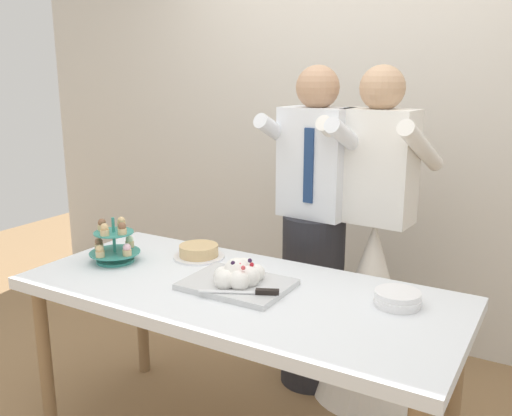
# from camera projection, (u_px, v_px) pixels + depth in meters

# --- Properties ---
(rear_wall) EXTENTS (5.20, 0.10, 2.90)m
(rear_wall) POSITION_uv_depth(u_px,v_px,m) (365.00, 102.00, 3.29)
(rear_wall) COLOR beige
(rear_wall) RESTS_ON ground_plane
(dessert_table) EXTENTS (1.80, 0.80, 0.78)m
(dessert_table) POSITION_uv_depth(u_px,v_px,m) (237.00, 304.00, 2.26)
(dessert_table) COLOR silver
(dessert_table) RESTS_ON ground_plane
(cupcake_stand) EXTENTS (0.23, 0.23, 0.21)m
(cupcake_stand) POSITION_uv_depth(u_px,v_px,m) (114.00, 244.00, 2.52)
(cupcake_stand) COLOR teal
(cupcake_stand) RESTS_ON dessert_table
(main_cake_tray) EXTENTS (0.42, 0.33, 0.12)m
(main_cake_tray) POSITION_uv_depth(u_px,v_px,m) (238.00, 278.00, 2.23)
(main_cake_tray) COLOR silver
(main_cake_tray) RESTS_ON dessert_table
(plate_stack) EXTENTS (0.18, 0.18, 0.05)m
(plate_stack) POSITION_uv_depth(u_px,v_px,m) (398.00, 299.00, 2.06)
(plate_stack) COLOR white
(plate_stack) RESTS_ON dessert_table
(round_cake) EXTENTS (0.24, 0.24, 0.06)m
(round_cake) POSITION_uv_depth(u_px,v_px,m) (199.00, 252.00, 2.59)
(round_cake) COLOR white
(round_cake) RESTS_ON dessert_table
(person_groom) EXTENTS (0.50, 0.53, 1.66)m
(person_groom) POSITION_uv_depth(u_px,v_px,m) (314.00, 248.00, 2.82)
(person_groom) COLOR #232328
(person_groom) RESTS_ON ground_plane
(person_bride) EXTENTS (0.56, 0.56, 1.66)m
(person_bride) POSITION_uv_depth(u_px,v_px,m) (372.00, 287.00, 2.75)
(person_bride) COLOR white
(person_bride) RESTS_ON ground_plane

